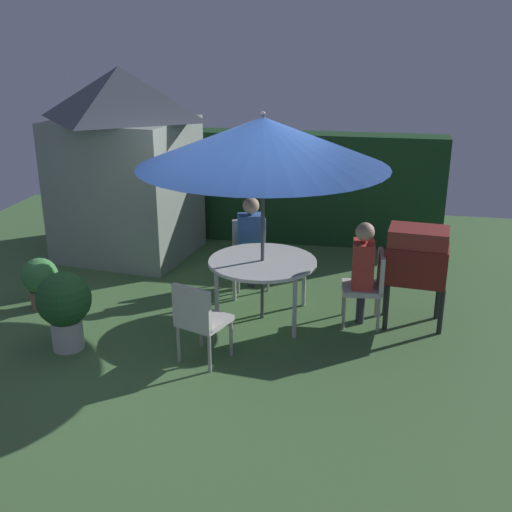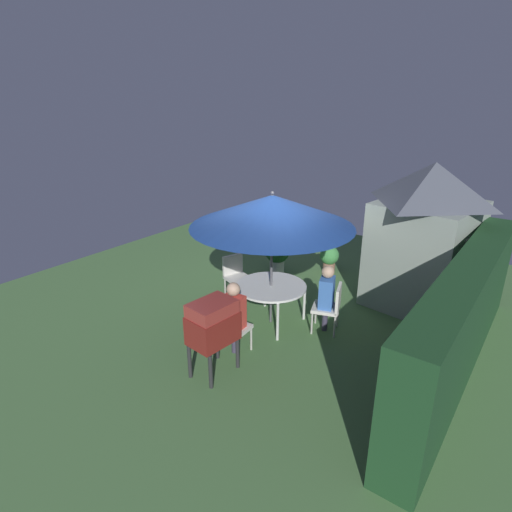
# 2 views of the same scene
# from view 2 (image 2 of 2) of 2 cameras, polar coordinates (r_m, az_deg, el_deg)

# --- Properties ---
(ground_plane) EXTENTS (11.00, 11.00, 0.00)m
(ground_plane) POSITION_cam_2_polar(r_m,az_deg,el_deg) (8.54, 1.53, -6.96)
(ground_plane) COLOR #47703D
(hedge_backdrop) EXTENTS (5.59, 0.53, 1.80)m
(hedge_backdrop) POSITION_cam_2_polar(r_m,az_deg,el_deg) (6.98, 26.12, -7.72)
(hedge_backdrop) COLOR #193D1E
(hedge_backdrop) RESTS_ON ground
(garden_shed) EXTENTS (2.19, 2.02, 2.85)m
(garden_shed) POSITION_cam_2_polar(r_m,az_deg,el_deg) (8.85, 22.04, 2.71)
(garden_shed) COLOR gray
(garden_shed) RESTS_ON ground
(patio_table) EXTENTS (1.29, 1.29, 0.75)m
(patio_table) POSITION_cam_2_polar(r_m,az_deg,el_deg) (7.71, 2.06, -4.39)
(patio_table) COLOR white
(patio_table) RESTS_ON ground
(patio_umbrella) EXTENTS (2.86, 2.86, 2.49)m
(patio_umbrella) POSITION_cam_2_polar(r_m,az_deg,el_deg) (7.21, 2.21, 6.14)
(patio_umbrella) COLOR #4C4C51
(patio_umbrella) RESTS_ON ground
(bbq_grill) EXTENTS (0.75, 0.57, 1.20)m
(bbq_grill) POSITION_cam_2_polar(r_m,az_deg,el_deg) (6.30, -5.90, -9.13)
(bbq_grill) COLOR maroon
(bbq_grill) RESTS_ON ground
(chair_near_shed) EXTENTS (0.50, 0.49, 0.90)m
(chair_near_shed) POSITION_cam_2_polar(r_m,az_deg,el_deg) (6.86, -3.41, -9.54)
(chair_near_shed) COLOR silver
(chair_near_shed) RESTS_ON ground
(chair_far_side) EXTENTS (0.59, 0.59, 0.90)m
(chair_far_side) POSITION_cam_2_polar(r_m,az_deg,el_deg) (7.61, 10.09, -6.57)
(chair_far_side) COLOR silver
(chair_far_side) RESTS_ON ground
(chair_toward_hedge) EXTENTS (0.59, 0.60, 0.90)m
(chair_toward_hedge) POSITION_cam_2_polar(r_m,az_deg,el_deg) (8.76, -2.75, -2.42)
(chair_toward_hedge) COLOR silver
(chair_toward_hedge) RESTS_ON ground
(potted_plant_by_shed) EXTENTS (0.59, 0.59, 0.89)m
(potted_plant_by_shed) POSITION_cam_2_polar(r_m,az_deg,el_deg) (9.89, 2.89, 0.40)
(potted_plant_by_shed) COLOR silver
(potted_plant_by_shed) RESTS_ON ground
(potted_plant_by_grill) EXTENTS (0.45, 0.45, 0.66)m
(potted_plant_by_grill) POSITION_cam_2_polar(r_m,az_deg,el_deg) (10.18, 9.92, -0.19)
(potted_plant_by_grill) COLOR #936651
(potted_plant_by_grill) RESTS_ON ground
(person_in_red) EXTENTS (0.26, 0.36, 1.26)m
(person_in_red) POSITION_cam_2_polar(r_m,az_deg,el_deg) (6.79, -3.03, -7.32)
(person_in_red) COLOR #CC3D33
(person_in_red) RESTS_ON ground
(person_in_blue) EXTENTS (0.40, 0.34, 1.26)m
(person_in_blue) POSITION_cam_2_polar(r_m,az_deg,el_deg) (7.50, 9.57, -4.71)
(person_in_blue) COLOR #3866B2
(person_in_blue) RESTS_ON ground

